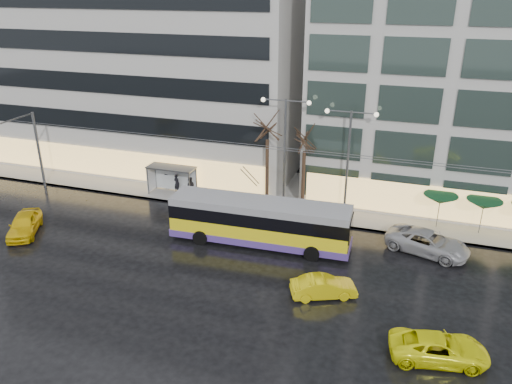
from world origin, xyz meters
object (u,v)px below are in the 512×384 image
at_px(street_lamp_near, 285,139).
at_px(trolleybus, 260,223).
at_px(taxi_a, 24,224).
at_px(bus_shelter, 169,173).

bearing_deg(street_lamp_near, trolleybus, -90.37).
relative_size(trolleybus, taxi_a, 2.85).
bearing_deg(trolleybus, street_lamp_near, 89.63).
height_order(trolleybus, street_lamp_near, street_lamp_near).
height_order(bus_shelter, street_lamp_near, street_lamp_near).
bearing_deg(street_lamp_near, bus_shelter, -179.37).
relative_size(trolleybus, street_lamp_near, 1.43).
xyz_separation_m(trolleybus, bus_shelter, (-10.34, 6.12, 0.35)).
xyz_separation_m(bus_shelter, taxi_a, (-6.73, -10.17, -1.19)).
relative_size(bus_shelter, taxi_a, 0.93).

